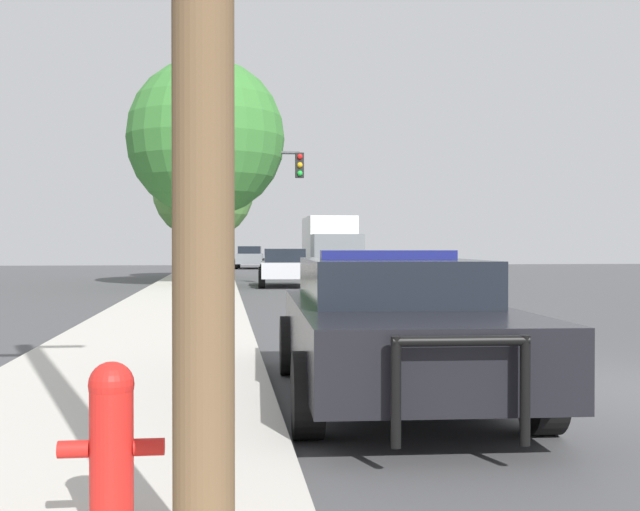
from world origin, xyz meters
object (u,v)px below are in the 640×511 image
tree_sidewalk_far (203,190)px  tree_sidewalk_mid (206,138)px  fire_hydrant (112,443)px  car_background_midblock (284,266)px  box_truck (330,244)px  car_background_distant (250,257)px  traffic_light (244,187)px  police_car (392,323)px

tree_sidewalk_far → tree_sidewalk_mid: size_ratio=0.76×
tree_sidewalk_mid → fire_hydrant: bearing=-89.8°
tree_sidewalk_mid → car_background_midblock: bearing=-0.1°
box_truck → tree_sidewalk_far: tree_sidewalk_far is taller
car_background_distant → tree_sidewalk_far: bearing=-95.3°
traffic_light → car_background_distant: (1.01, 24.23, -2.82)m
car_background_midblock → tree_sidewalk_mid: (-2.86, 0.00, 4.69)m
car_background_midblock → box_truck: 12.63m
box_truck → car_background_distant: bearing=-70.7°
traffic_light → tree_sidewalk_mid: tree_sidewalk_mid is taller
box_truck → fire_hydrant: bearing=81.5°
police_car → tree_sidewalk_mid: bearing=-81.7°
car_background_midblock → tree_sidewalk_mid: bearing=-177.3°
police_car → traffic_light: size_ratio=1.08×
car_background_distant → box_truck: bearing=-67.3°
car_background_distant → police_car: bearing=-86.0°
car_background_midblock → tree_sidewalk_mid: tree_sidewalk_mid is taller
traffic_light → tree_sidewalk_mid: (-1.37, 0.70, 1.84)m
police_car → car_background_distant: (0.11, 45.25, 0.03)m
tree_sidewalk_far → tree_sidewalk_mid: (0.27, -7.42, 1.37)m
car_background_midblock → traffic_light: bearing=-152.3°
police_car → tree_sidewalk_far: bearing=-82.6°
fire_hydrant → car_background_midblock: bearing=83.8°
car_background_midblock → tree_sidewalk_far: tree_sidewalk_far is taller
traffic_light → tree_sidewalk_mid: bearing=153.0°
police_car → car_background_midblock: bearing=-89.2°
fire_hydrant → tree_sidewalk_far: size_ratio=0.13×
police_car → tree_sidewalk_far: tree_sidewalk_far is taller
traffic_light → tree_sidewalk_far: 8.29m
traffic_light → tree_sidewalk_mid: 2.40m
police_car → tree_sidewalk_mid: 22.34m
car_background_distant → tree_sidewalk_mid: tree_sidewalk_mid is taller
fire_hydrant → tree_sidewalk_mid: (-0.08, 25.62, 4.87)m
traffic_light → fire_hydrant: bearing=-93.0°
fire_hydrant → traffic_light: bearing=87.0°
fire_hydrant → tree_sidewalk_mid: tree_sidewalk_mid is taller
fire_hydrant → box_truck: box_truck is taller
traffic_light → car_background_distant: 24.41m
fire_hydrant → tree_sidewalk_mid: 26.08m
traffic_light → car_background_midblock: traffic_light is taller
fire_hydrant → car_background_distant: 49.21m
box_truck → police_car: bearing=84.1°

